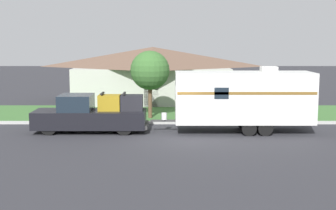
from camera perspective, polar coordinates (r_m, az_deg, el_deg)
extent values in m
plane|color=#2D2D33|center=(22.71, 0.37, -4.01)|extent=(120.00, 120.00, 0.00)
cube|color=#ADADA8|center=(26.38, 0.28, -2.16)|extent=(80.00, 0.30, 0.14)
cube|color=#3D6B33|center=(29.98, 0.22, -1.02)|extent=(80.00, 7.00, 0.03)
cube|color=#B2B2A8|center=(35.93, -2.09, 2.59)|extent=(11.32, 6.89, 2.65)
pyramid|color=brown|center=(35.79, -2.11, 5.90)|extent=(12.22, 7.44, 1.49)
cube|color=#4C3828|center=(32.56, -2.28, 1.54)|extent=(1.00, 0.06, 2.10)
cylinder|color=black|center=(24.03, -14.57, -2.58)|extent=(0.84, 0.28, 0.84)
cylinder|color=black|center=(25.52, -13.71, -1.93)|extent=(0.84, 0.28, 0.84)
cylinder|color=black|center=(23.38, -5.59, -2.65)|extent=(0.84, 0.28, 0.84)
cylinder|color=black|center=(24.92, -5.25, -1.98)|extent=(0.84, 0.28, 0.84)
cube|color=black|center=(24.58, -12.62, -1.68)|extent=(3.17, 1.92, 0.89)
cube|color=#19232D|center=(24.33, -11.37, 0.29)|extent=(1.65, 1.77, 0.81)
cube|color=black|center=(24.13, -5.99, -1.71)|extent=(2.53, 1.92, 0.89)
cube|color=#333333|center=(24.09, -2.84, -2.47)|extent=(0.12, 1.73, 0.20)
cube|color=olive|center=(24.06, -7.34, 0.28)|extent=(1.15, 0.81, 0.80)
cube|color=black|center=(24.05, -8.23, 1.41)|extent=(0.10, 0.89, 0.08)
cube|color=black|center=(23.95, -4.69, 0.28)|extent=(1.15, 0.81, 0.80)
cube|color=black|center=(23.92, -5.59, 1.42)|extent=(0.10, 0.89, 0.08)
cylinder|color=black|center=(23.45, 9.63, -2.84)|extent=(0.73, 0.22, 0.73)
cylinder|color=black|center=(25.34, 8.88, -2.00)|extent=(0.73, 0.22, 0.73)
cylinder|color=black|center=(23.60, 11.55, -2.82)|extent=(0.73, 0.22, 0.73)
cylinder|color=black|center=(25.48, 10.67, -1.99)|extent=(0.73, 0.22, 0.73)
cube|color=silver|center=(24.15, 8.96, 0.97)|extent=(6.95, 2.23, 2.55)
cube|color=brown|center=(23.01, 9.42, 1.41)|extent=(6.81, 0.01, 0.14)
cube|color=#383838|center=(24.02, -0.85, -1.93)|extent=(1.29, 0.12, 0.10)
cylinder|color=silver|center=(23.98, -0.70, -1.38)|extent=(0.28, 0.28, 0.36)
cube|color=silver|center=(24.25, 11.96, 4.29)|extent=(0.80, 0.68, 0.28)
cube|color=#19232D|center=(22.83, 6.32, 1.42)|extent=(0.70, 0.01, 0.56)
cylinder|color=brown|center=(27.11, 5.15, -0.82)|extent=(0.09, 0.09, 1.16)
cube|color=silver|center=(27.01, 5.17, 0.63)|extent=(0.48, 0.20, 0.22)
cylinder|color=brown|center=(28.09, -2.42, 0.40)|extent=(0.24, 0.24, 2.02)
sphere|color=#38662D|center=(27.90, -2.44, 4.25)|extent=(2.34, 2.34, 2.34)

